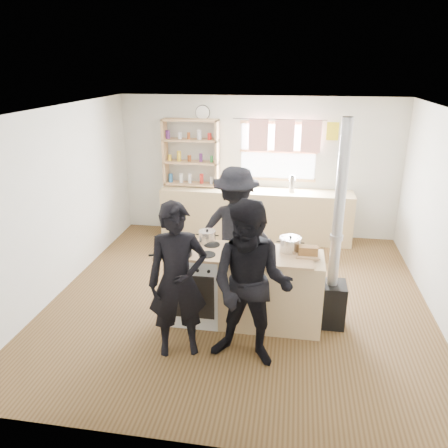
{
  "coord_description": "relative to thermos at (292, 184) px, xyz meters",
  "views": [
    {
      "loc": [
        0.64,
        -5.23,
        3.03
      ],
      "look_at": [
        -0.2,
        -0.1,
        1.1
      ],
      "focal_mm": 35.0,
      "sensor_mm": 36.0,
      "label": 1
    }
  ],
  "objects": [
    {
      "name": "person_near_right",
      "position": [
        -0.35,
        -3.53,
        -0.14
      ],
      "size": [
        0.97,
        0.81,
        1.8
      ],
      "primitive_type": "imported",
      "rotation": [
        0.0,
        0.0,
        -0.16
      ],
      "color": "black",
      "rests_on": "ground"
    },
    {
      "name": "roast_tray",
      "position": [
        -0.47,
        -2.71,
        -0.07
      ],
      "size": [
        0.39,
        0.3,
        0.07
      ],
      "color": "silver",
      "rests_on": "cooking_island"
    },
    {
      "name": "back_counter",
      "position": [
        -0.62,
        0.0,
        -0.59
      ],
      "size": [
        3.4,
        0.55,
        0.9
      ],
      "primitive_type": "cube",
      "color": "tan",
      "rests_on": "ground"
    },
    {
      "name": "bread_board",
      "position": [
        0.23,
        -2.76,
        -0.06
      ],
      "size": [
        0.28,
        0.2,
        0.12
      ],
      "color": "tan",
      "rests_on": "cooking_island"
    },
    {
      "name": "ground",
      "position": [
        -0.62,
        -2.22,
        -1.04
      ],
      "size": [
        5.0,
        5.0,
        0.01
      ],
      "primitive_type": "cube",
      "color": "brown",
      "rests_on": "ground"
    },
    {
      "name": "stockpot_counter",
      "position": [
        0.02,
        -2.65,
        -0.02
      ],
      "size": [
        0.26,
        0.26,
        0.19
      ],
      "color": "silver",
      "rests_on": "cooking_island"
    },
    {
      "name": "thermos",
      "position": [
        0.0,
        0.0,
        0.0
      ],
      "size": [
        0.1,
        0.1,
        0.28
      ],
      "primitive_type": "cylinder",
      "color": "silver",
      "rests_on": "back_counter"
    },
    {
      "name": "cooking_island",
      "position": [
        -0.48,
        -2.77,
        -0.57
      ],
      "size": [
        1.97,
        0.64,
        0.93
      ],
      "color": "white",
      "rests_on": "ground"
    },
    {
      "name": "flue_heater",
      "position": [
        0.54,
        -2.67,
        -0.4
      ],
      "size": [
        0.35,
        0.35,
        2.5
      ],
      "color": "black",
      "rests_on": "ground"
    },
    {
      "name": "person_far",
      "position": [
        -0.73,
        -1.89,
        -0.17
      ],
      "size": [
        1.23,
        0.86,
        1.74
      ],
      "primitive_type": "imported",
      "rotation": [
        0.0,
        0.0,
        2.94
      ],
      "color": "black",
      "rests_on": "ground"
    },
    {
      "name": "skillet_greens",
      "position": [
        -1.25,
        -2.97,
        -0.08
      ],
      "size": [
        0.42,
        0.42,
        0.05
      ],
      "color": "black",
      "rests_on": "cooking_island"
    },
    {
      "name": "stockpot_stove",
      "position": [
        -0.99,
        -2.55,
        -0.03
      ],
      "size": [
        0.21,
        0.21,
        0.18
      ],
      "color": "silver",
      "rests_on": "cooking_island"
    },
    {
      "name": "person_near_left",
      "position": [
        -1.13,
        -3.48,
        -0.17
      ],
      "size": [
        0.73,
        0.59,
        1.73
      ],
      "primitive_type": "imported",
      "rotation": [
        0.0,
        0.0,
        0.32
      ],
      "color": "black",
      "rests_on": "ground"
    },
    {
      "name": "shelving_unit",
      "position": [
        -1.82,
        0.12,
        0.47
      ],
      "size": [
        1.0,
        0.28,
        1.2
      ],
      "color": "tan",
      "rests_on": "back_counter"
    }
  ]
}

